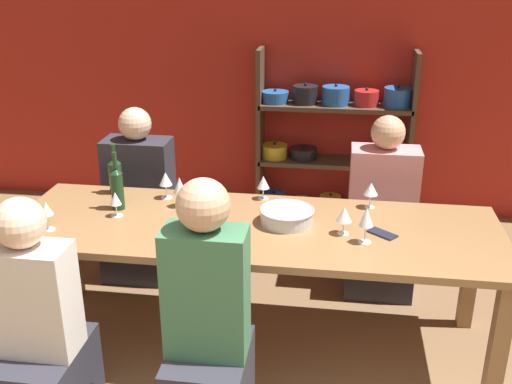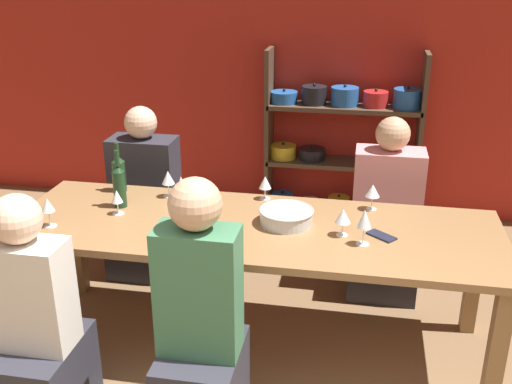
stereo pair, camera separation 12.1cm
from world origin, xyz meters
name	(u,v)px [view 1 (the left image)]	position (x,y,z in m)	size (l,w,h in m)	color
wall_back_red	(298,52)	(0.00, 3.83, 1.35)	(8.80, 0.06, 2.70)	red
shelf_unit	(333,150)	(0.32, 3.63, 0.59)	(1.25, 0.30, 1.41)	#4C3828
dining_table	(253,239)	(-0.06, 1.75, 0.67)	(2.63, 0.88, 0.75)	olive
mixing_bowl	(287,215)	(0.11, 1.80, 0.79)	(0.30, 0.30, 0.08)	#B7BABC
wine_bottle_green	(117,187)	(-0.85, 1.86, 0.88)	(0.07, 0.07, 0.34)	#19381E
wine_bottle_dark	(115,175)	(-0.95, 2.09, 0.87)	(0.08, 0.08, 0.30)	#19381E
wine_glass_red_a	(344,215)	(0.41, 1.71, 0.85)	(0.08, 0.08, 0.15)	white
wine_glass_red_b	(366,218)	(0.52, 1.62, 0.88)	(0.07, 0.07, 0.19)	white
wine_glass_red_c	(166,180)	(-0.63, 2.05, 0.86)	(0.08, 0.08, 0.16)	white
wine_glass_white_a	(180,186)	(-0.51, 1.94, 0.87)	(0.07, 0.07, 0.18)	white
wine_glass_white_b	(18,218)	(-1.20, 1.41, 0.87)	(0.07, 0.07, 0.16)	white
wine_glass_empty_a	(115,199)	(-0.83, 1.76, 0.85)	(0.07, 0.07, 0.14)	white
wine_glass_empty_b	(46,209)	(-1.12, 1.53, 0.87)	(0.07, 0.07, 0.16)	white
wine_glass_red_d	(371,190)	(0.56, 2.08, 0.86)	(0.08, 0.08, 0.15)	white
wine_glass_red_e	(263,183)	(-0.06, 2.12, 0.85)	(0.07, 0.07, 0.14)	white
cell_phone	(382,234)	(0.62, 1.73, 0.75)	(0.16, 0.15, 0.01)	#1E2338
person_near_a	(40,347)	(-0.93, 0.97, 0.44)	(0.37, 0.47, 1.17)	#2D2D38
person_far_a	(380,226)	(0.67, 2.54, 0.42)	(0.44, 0.54, 1.17)	#2D2D38
person_near_b	(208,348)	(-0.15, 1.01, 0.49)	(0.35, 0.44, 1.28)	#2D2D38
person_far_b	(142,213)	(-0.96, 2.52, 0.42)	(0.45, 0.56, 1.17)	#2D2D38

